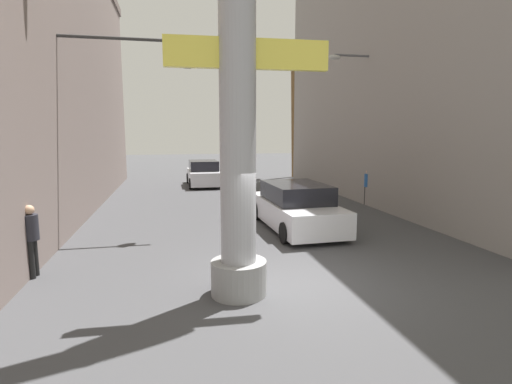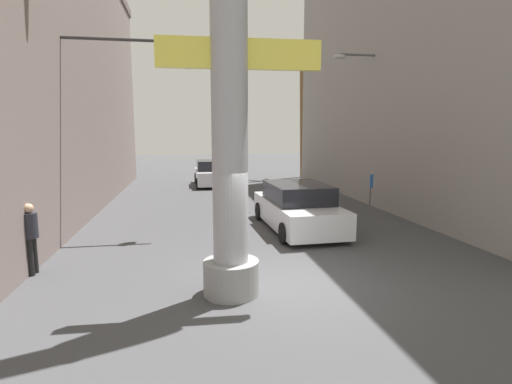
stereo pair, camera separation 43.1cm
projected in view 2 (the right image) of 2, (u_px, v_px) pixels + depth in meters
name	position (u px, v px, depth m)	size (l,w,h in m)	color
ground_plane	(233.00, 204.00, 18.47)	(88.06, 88.06, 0.00)	#424244
building_right	(451.00, 47.00, 18.29)	(8.02, 21.25, 14.29)	gray
neon_sign_pole	(229.00, 56.00, 7.47)	(3.45, 1.14, 9.70)	#9E9EA3
street_lamp	(375.00, 114.00, 17.68)	(2.49, 0.28, 6.73)	#59595E
traffic_light_mast	(91.00, 96.00, 12.24)	(5.59, 0.32, 6.18)	#333333
car_lead	(297.00, 208.00, 13.56)	(2.24, 4.96, 1.56)	black
car_far	(211.00, 174.00, 24.85)	(1.98, 4.24, 1.56)	black
palm_tree_far_right	(302.00, 101.00, 28.91)	(2.72, 2.77, 9.36)	brown
pedestrian_mid_right	(374.00, 185.00, 17.91)	(0.44, 0.44, 1.64)	black
pedestrian_curb_left	(30.00, 233.00, 9.13)	(0.37, 0.37, 1.67)	black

